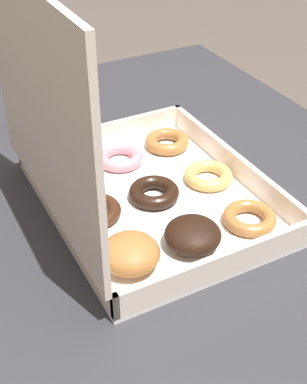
{
  "coord_description": "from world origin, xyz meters",
  "views": [
    {
      "loc": [
        -0.57,
        0.27,
        1.22
      ],
      "look_at": [
        -0.03,
        -0.02,
        0.78
      ],
      "focal_mm": 50.0,
      "sensor_mm": 36.0,
      "label": 1
    }
  ],
  "objects": [
    {
      "name": "dining_table",
      "position": [
        0.0,
        0.0,
        0.64
      ],
      "size": [
        0.94,
        0.81,
        0.76
      ],
      "color": "#2D2D33",
      "rests_on": "ground_plane"
    },
    {
      "name": "coffee_mug",
      "position": [
        0.25,
        0.05,
        0.81
      ],
      "size": [
        0.09,
        0.09,
        0.09
      ],
      "color": "#A3382D",
      "rests_on": "dining_table"
    },
    {
      "name": "donut_box",
      "position": [
        -0.04,
        0.03,
        0.83
      ],
      "size": [
        0.36,
        0.29,
        0.33
      ],
      "color": "white",
      "rests_on": "dining_table"
    }
  ]
}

